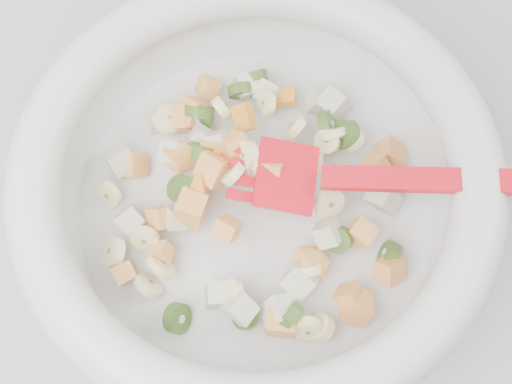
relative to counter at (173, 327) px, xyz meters
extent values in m
cube|color=#9C9DA2|center=(0.00, 0.00, 0.00)|extent=(2.00, 0.60, 0.90)
cylinder|color=silver|center=(0.12, -0.02, 0.46)|extent=(0.33, 0.33, 0.02)
torus|color=silver|center=(0.12, -0.02, 0.53)|extent=(0.40, 0.40, 0.04)
cylinder|color=#FCF6A8|center=(0.12, 0.00, 0.51)|extent=(0.02, 0.03, 0.03)
cylinder|color=#FCF6A8|center=(0.07, 0.07, 0.49)|extent=(0.03, 0.03, 0.03)
cylinder|color=#FCF6A8|center=(0.11, 0.07, 0.49)|extent=(0.02, 0.02, 0.03)
cylinder|color=#FCF6A8|center=(0.12, 0.00, 0.52)|extent=(0.02, 0.03, 0.03)
cylinder|color=#FCF6A8|center=(-0.01, -0.04, 0.48)|extent=(0.02, 0.03, 0.03)
cylinder|color=#FCF6A8|center=(0.13, -0.01, 0.51)|extent=(0.03, 0.03, 0.03)
cylinder|color=#FCF6A8|center=(0.14, 0.00, 0.51)|extent=(0.03, 0.02, 0.03)
cylinder|color=#FCF6A8|center=(0.11, -0.01, 0.52)|extent=(0.02, 0.03, 0.03)
cylinder|color=#FCF6A8|center=(0.15, 0.06, 0.49)|extent=(0.02, 0.03, 0.03)
cylinder|color=#FCF6A8|center=(0.02, -0.07, 0.48)|extent=(0.03, 0.03, 0.03)
cylinder|color=#FCF6A8|center=(0.14, -0.14, 0.48)|extent=(0.03, 0.03, 0.03)
cylinder|color=#FCF6A8|center=(0.19, 0.01, 0.49)|extent=(0.03, 0.03, 0.02)
cylinder|color=#FCF6A8|center=(0.14, -0.10, 0.49)|extent=(0.04, 0.03, 0.03)
cylinder|color=#FCF6A8|center=(0.18, -0.05, 0.50)|extent=(0.03, 0.03, 0.03)
cylinder|color=#FCF6A8|center=(0.25, -0.04, 0.48)|extent=(0.04, 0.03, 0.04)
cylinder|color=#FCF6A8|center=(0.22, 0.01, 0.49)|extent=(0.03, 0.03, 0.03)
cylinder|color=#FCF6A8|center=(0.15, 0.09, 0.48)|extent=(0.02, 0.03, 0.03)
cylinder|color=#FCF6A8|center=(0.13, 0.01, 0.51)|extent=(0.04, 0.03, 0.03)
cylinder|color=#FCF6A8|center=(0.17, 0.03, 0.50)|extent=(0.03, 0.03, 0.03)
cylinder|color=#FCF6A8|center=(0.00, 0.02, 0.48)|extent=(0.03, 0.03, 0.03)
cylinder|color=#FCF6A8|center=(0.20, -0.03, 0.49)|extent=(0.02, 0.03, 0.03)
cylinder|color=#FCF6A8|center=(0.20, 0.01, 0.49)|extent=(0.04, 0.02, 0.04)
cylinder|color=#FCF6A8|center=(0.03, -0.06, 0.48)|extent=(0.03, 0.04, 0.03)
cylinder|color=#FCF6A8|center=(0.13, -0.14, 0.48)|extent=(0.03, 0.02, 0.03)
cylinder|color=#FCF6A8|center=(0.08, -0.10, 0.49)|extent=(0.03, 0.03, 0.03)
cylinder|color=#FCF6A8|center=(0.02, -0.03, 0.49)|extent=(0.03, 0.02, 0.03)
cube|color=#FFAC50|center=(0.02, 0.04, 0.48)|extent=(0.03, 0.03, 0.03)
cube|color=#FFAC50|center=(0.09, 0.00, 0.51)|extent=(0.04, 0.04, 0.03)
cube|color=#FFAC50|center=(0.08, 0.07, 0.48)|extent=(0.03, 0.03, 0.03)
cube|color=#FFAC50|center=(0.07, 0.02, 0.50)|extent=(0.03, 0.03, 0.03)
cube|color=#FFAC50|center=(0.17, -0.14, 0.48)|extent=(0.03, 0.03, 0.03)
cube|color=#FFAC50|center=(0.03, -0.05, 0.49)|extent=(0.03, 0.02, 0.02)
cube|color=#FFAC50|center=(0.09, 0.07, 0.49)|extent=(0.04, 0.03, 0.04)
cube|color=#FFAC50|center=(0.14, -0.02, 0.51)|extent=(0.03, 0.03, 0.03)
cube|color=#FFAC50|center=(0.11, -0.13, 0.48)|extent=(0.03, 0.03, 0.02)
cube|color=#FFAC50|center=(0.10, 0.03, 0.50)|extent=(0.03, 0.03, 0.03)
cube|color=#FFAC50|center=(0.00, -0.06, 0.48)|extent=(0.02, 0.02, 0.02)
cube|color=#FFAC50|center=(0.25, -0.01, 0.48)|extent=(0.04, 0.03, 0.03)
cube|color=#FFAC50|center=(0.11, 0.10, 0.48)|extent=(0.03, 0.02, 0.03)
cube|color=#FFAC50|center=(0.15, -0.09, 0.49)|extent=(0.03, 0.03, 0.04)
cube|color=#FFAC50|center=(0.04, -0.02, 0.49)|extent=(0.03, 0.03, 0.03)
cube|color=#FFAC50|center=(0.20, -0.08, 0.49)|extent=(0.03, 0.03, 0.03)
cube|color=#FFAC50|center=(0.09, -0.05, 0.51)|extent=(0.03, 0.03, 0.02)
cube|color=#FFAC50|center=(0.06, -0.03, 0.50)|extent=(0.03, 0.03, 0.03)
cube|color=#FFAC50|center=(0.17, -0.13, 0.48)|extent=(0.03, 0.03, 0.03)
cube|color=#FFAC50|center=(0.23, -0.02, 0.49)|extent=(0.03, 0.03, 0.03)
cube|color=#FFAC50|center=(0.11, 0.02, 0.51)|extent=(0.03, 0.04, 0.03)
cube|color=#FFAC50|center=(0.21, -0.11, 0.48)|extent=(0.03, 0.03, 0.03)
cylinder|color=#67A537|center=(0.09, 0.06, 0.49)|extent=(0.03, 0.02, 0.03)
cylinder|color=#67A537|center=(0.14, 0.08, 0.48)|extent=(0.03, 0.02, 0.03)
cylinder|color=#67A537|center=(0.21, 0.01, 0.49)|extent=(0.02, 0.03, 0.03)
cylinder|color=#67A537|center=(0.06, -0.01, 0.50)|extent=(0.03, 0.03, 0.03)
cylinder|color=#67A537|center=(0.15, 0.10, 0.48)|extent=(0.04, 0.02, 0.04)
cylinder|color=#67A537|center=(0.09, 0.03, 0.50)|extent=(0.03, 0.03, 0.03)
cylinder|color=#67A537|center=(0.12, -0.13, 0.49)|extent=(0.03, 0.02, 0.03)
cylinder|color=#67A537|center=(0.09, 0.07, 0.49)|extent=(0.03, 0.03, 0.03)
cylinder|color=#67A537|center=(0.08, -0.12, 0.48)|extent=(0.03, 0.03, 0.03)
cylinder|color=#67A537|center=(0.20, 0.02, 0.49)|extent=(0.03, 0.04, 0.04)
cylinder|color=#67A537|center=(0.18, -0.08, 0.49)|extent=(0.02, 0.03, 0.03)
cylinder|color=#67A537|center=(0.03, -0.11, 0.48)|extent=(0.03, 0.03, 0.03)
cylinder|color=#67A537|center=(0.22, -0.10, 0.48)|extent=(0.03, 0.03, 0.03)
cube|color=beige|center=(0.07, -0.10, 0.49)|extent=(0.03, 0.02, 0.02)
cube|color=beige|center=(0.21, 0.05, 0.48)|extent=(0.03, 0.03, 0.03)
cube|color=beige|center=(0.11, -0.12, 0.48)|extent=(0.03, 0.02, 0.03)
cube|color=beige|center=(0.09, 0.04, 0.49)|extent=(0.03, 0.03, 0.03)
cube|color=beige|center=(0.06, 0.03, 0.50)|extent=(0.03, 0.03, 0.03)
cube|color=beige|center=(0.20, 0.06, 0.48)|extent=(0.03, 0.02, 0.02)
cube|color=beige|center=(0.16, 0.07, 0.48)|extent=(0.03, 0.03, 0.03)
cube|color=beige|center=(0.17, -0.08, 0.50)|extent=(0.03, 0.03, 0.03)
cube|color=beige|center=(0.10, 0.03, 0.50)|extent=(0.03, 0.03, 0.03)
cube|color=beige|center=(0.02, 0.04, 0.48)|extent=(0.03, 0.03, 0.03)
cube|color=beige|center=(0.05, 0.08, 0.48)|extent=(0.02, 0.02, 0.02)
cube|color=beige|center=(0.01, -0.01, 0.49)|extent=(0.03, 0.03, 0.03)
cube|color=beige|center=(0.05, -0.03, 0.49)|extent=(0.03, 0.03, 0.03)
cube|color=beige|center=(0.14, 0.09, 0.48)|extent=(0.02, 0.03, 0.03)
cube|color=beige|center=(0.17, -0.01, 0.51)|extent=(0.02, 0.03, 0.03)
cube|color=beige|center=(0.23, -0.05, 0.48)|extent=(0.04, 0.03, 0.04)
cube|color=beige|center=(0.14, -0.10, 0.49)|extent=(0.04, 0.04, 0.04)
cube|color=beige|center=(0.08, -0.11, 0.49)|extent=(0.03, 0.03, 0.03)
cube|color=#FFAB2E|center=(0.07, -0.01, 0.50)|extent=(0.03, 0.02, 0.02)
cube|color=#FFAB2E|center=(0.17, 0.07, 0.48)|extent=(0.03, 0.02, 0.02)
cube|color=#FFAB2E|center=(0.13, 0.05, 0.50)|extent=(0.02, 0.03, 0.03)
cube|color=red|center=(0.15, -0.02, 0.52)|extent=(0.07, 0.07, 0.02)
cube|color=red|center=(0.12, 0.01, 0.52)|extent=(0.03, 0.02, 0.01)
cube|color=red|center=(0.12, -0.01, 0.52)|extent=(0.03, 0.02, 0.01)
cube|color=red|center=(0.11, -0.02, 0.52)|extent=(0.03, 0.02, 0.01)
cube|color=red|center=(0.11, -0.03, 0.52)|extent=(0.03, 0.02, 0.01)
cube|color=red|center=(0.26, -0.07, 0.54)|extent=(0.17, 0.09, 0.04)
camera|label=1|loc=(0.06, -0.25, 1.05)|focal=50.00mm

